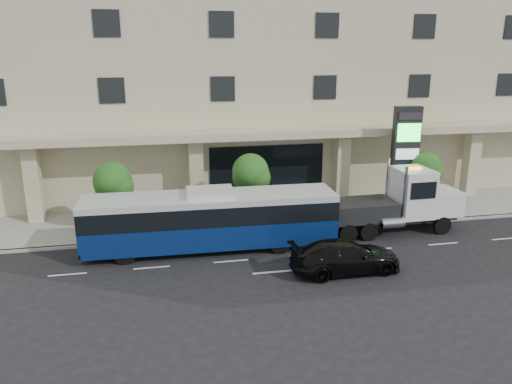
# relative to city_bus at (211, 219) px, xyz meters

# --- Properties ---
(ground) EXTENTS (120.00, 120.00, 0.00)m
(ground) POSITION_rel_city_bus_xyz_m (4.81, -0.32, -1.73)
(ground) COLOR black
(ground) RESTS_ON ground
(sidewalk) EXTENTS (120.00, 6.00, 0.15)m
(sidewalk) POSITION_rel_city_bus_xyz_m (4.81, 4.68, -1.66)
(sidewalk) COLOR gray
(sidewalk) RESTS_ON ground
(curb) EXTENTS (120.00, 0.30, 0.15)m
(curb) POSITION_rel_city_bus_xyz_m (4.81, 1.68, -1.66)
(curb) COLOR gray
(curb) RESTS_ON ground
(convention_center) EXTENTS (60.00, 17.60, 20.00)m
(convention_center) POSITION_rel_city_bus_xyz_m (4.81, 15.11, 8.24)
(convention_center) COLOR #BFB48F
(convention_center) RESTS_ON ground
(tree_left) EXTENTS (2.27, 2.20, 4.22)m
(tree_left) POSITION_rel_city_bus_xyz_m (-5.16, 3.27, 1.38)
(tree_left) COLOR #422B19
(tree_left) RESTS_ON sidewalk
(tree_mid) EXTENTS (2.28, 2.20, 4.38)m
(tree_mid) POSITION_rel_city_bus_xyz_m (2.84, 3.27, 1.53)
(tree_mid) COLOR #422B19
(tree_mid) RESTS_ON sidewalk
(tree_right) EXTENTS (2.10, 2.00, 4.04)m
(tree_right) POSITION_rel_city_bus_xyz_m (14.34, 3.27, 1.30)
(tree_right) COLOR #422B19
(tree_right) RESTS_ON sidewalk
(city_bus) EXTENTS (13.49, 3.14, 3.40)m
(city_bus) POSITION_rel_city_bus_xyz_m (0.00, 0.00, 0.00)
(city_bus) COLOR black
(city_bus) RESTS_ON ground
(tow_truck) EXTENTS (9.36, 2.52, 4.26)m
(tow_truck) POSITION_rel_city_bus_xyz_m (11.17, 0.61, 0.02)
(tow_truck) COLOR #2D3033
(tow_truck) RESTS_ON ground
(black_sedan) EXTENTS (5.47, 2.34, 1.57)m
(black_sedan) POSITION_rel_city_bus_xyz_m (6.09, -4.12, -0.95)
(black_sedan) COLOR black
(black_sedan) RESTS_ON ground
(signage_pylon) EXTENTS (1.77, 0.82, 6.89)m
(signage_pylon) POSITION_rel_city_bus_xyz_m (13.05, 3.77, 1.91)
(signage_pylon) COLOR black
(signage_pylon) RESTS_ON sidewalk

